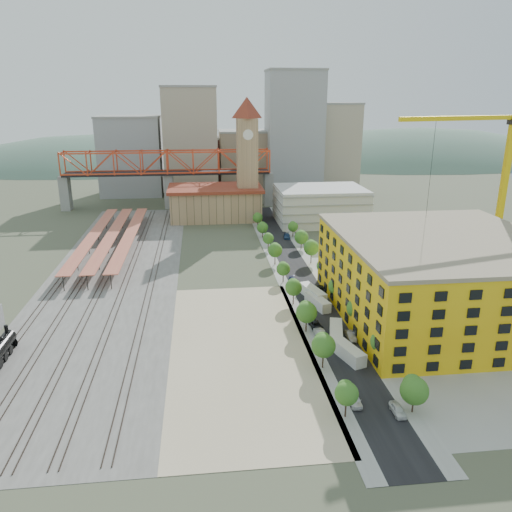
{
  "coord_description": "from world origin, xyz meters",
  "views": [
    {
      "loc": [
        -11.01,
        -120.08,
        48.31
      ],
      "look_at": [
        2.32,
        -1.84,
        10.0
      ],
      "focal_mm": 35.0,
      "sensor_mm": 36.0,
      "label": 1
    }
  ],
  "objects": [
    {
      "name": "ground",
      "position": [
        0.0,
        0.0,
        0.0
      ],
      "size": [
        400.0,
        400.0,
        0.0
      ],
      "primitive_type": "plane",
      "color": "#474C38",
      "rests_on": "ground"
    },
    {
      "name": "ballast_strip",
      "position": [
        -36.0,
        17.5,
        0.03
      ],
      "size": [
        36.0,
        165.0,
        0.06
      ],
      "primitive_type": "cube",
      "color": "#605E59",
      "rests_on": "ground"
    },
    {
      "name": "dirt_lot",
      "position": [
        -4.0,
        -31.5,
        0.03
      ],
      "size": [
        28.0,
        67.0,
        0.06
      ],
      "primitive_type": "cube",
      "color": "tan",
      "rests_on": "ground"
    },
    {
      "name": "street_asphalt",
      "position": [
        16.0,
        15.0,
        0.03
      ],
      "size": [
        12.0,
        170.0,
        0.06
      ],
      "primitive_type": "cube",
      "color": "black",
      "rests_on": "ground"
    },
    {
      "name": "sidewalk_west",
      "position": [
        10.5,
        15.0,
        0.02
      ],
      "size": [
        3.0,
        170.0,
        0.04
      ],
      "primitive_type": "cube",
      "color": "gray",
      "rests_on": "ground"
    },
    {
      "name": "sidewalk_east",
      "position": [
        21.5,
        15.0,
        0.02
      ],
      "size": [
        3.0,
        170.0,
        0.04
      ],
      "primitive_type": "cube",
      "color": "gray",
      "rests_on": "ground"
    },
    {
      "name": "construction_pad",
      "position": [
        45.0,
        -20.0,
        0.03
      ],
      "size": [
        50.0,
        90.0,
        0.06
      ],
      "primitive_type": "cube",
      "color": "gray",
      "rests_on": "ground"
    },
    {
      "name": "rail_tracks",
      "position": [
        -37.8,
        17.5,
        0.15
      ],
      "size": [
        26.56,
        160.0,
        0.18
      ],
      "color": "#382B23",
      "rests_on": "ground"
    },
    {
      "name": "platform_canopies",
      "position": [
        -41.0,
        45.0,
        3.99
      ],
      "size": [
        16.0,
        80.0,
        4.12
      ],
      "color": "#C26B4A",
      "rests_on": "ground"
    },
    {
      "name": "station_hall",
      "position": [
        -5.0,
        82.0,
        6.67
      ],
      "size": [
        38.0,
        24.0,
        13.1
      ],
      "color": "tan",
      "rests_on": "ground"
    },
    {
      "name": "clock_tower",
      "position": [
        8.0,
        79.99,
        28.7
      ],
      "size": [
        12.0,
        12.0,
        52.0
      ],
      "color": "tan",
      "rests_on": "ground"
    },
    {
      "name": "parking_garage",
      "position": [
        36.0,
        70.0,
        7.0
      ],
      "size": [
        34.0,
        26.0,
        14.0
      ],
      "primitive_type": "cube",
      "color": "silver",
      "rests_on": "ground"
    },
    {
      "name": "truss_bridge",
      "position": [
        -25.0,
        105.0,
        18.86
      ],
      "size": [
        94.0,
        9.6,
        25.6
      ],
      "color": "gray",
      "rests_on": "ground"
    },
    {
      "name": "construction_building",
      "position": [
        42.0,
        -20.0,
        9.41
      ],
      "size": [
        44.6,
        50.6,
        18.8
      ],
      "color": "yellow",
      "rests_on": "ground"
    },
    {
      "name": "street_trees",
      "position": [
        16.0,
        5.0,
        0.0
      ],
      "size": [
        15.4,
        124.4,
        8.0
      ],
      "color": "#36681F",
      "rests_on": "ground"
    },
    {
      "name": "skyline",
      "position": [
        7.47,
        142.31,
        22.81
      ],
      "size": [
        133.0,
        46.0,
        60.0
      ],
      "color": "#9EA0A3",
      "rests_on": "ground"
    },
    {
      "name": "distant_hills",
      "position": [
        45.28,
        260.0,
        -79.54
      ],
      "size": [
        647.0,
        264.0,
        227.0
      ],
      "color": "#4C6B59",
      "rests_on": "ground"
    },
    {
      "name": "tower_crane",
      "position": [
        66.29,
        2.93,
        31.11
      ],
      "size": [
        46.2,
        13.13,
        50.42
      ],
      "color": "yellow",
      "rests_on": "ground"
    },
    {
      "name": "site_trailer_a",
      "position": [
        16.0,
        -36.66,
        1.33
      ],
      "size": [
        5.42,
        10.07,
        2.67
      ],
      "primitive_type": "cube",
      "rotation": [
        0.0,
        0.0,
        0.31
      ],
      "color": "silver",
      "rests_on": "ground"
    },
    {
      "name": "site_trailer_b",
      "position": [
        16.0,
        -28.91,
        1.31
      ],
      "size": [
        4.8,
        9.92,
        2.62
      ],
      "primitive_type": "cube",
      "rotation": [
        0.0,
        0.0,
        -0.25
      ],
      "color": "silver",
      "rests_on": "ground"
    },
    {
      "name": "site_trailer_c",
      "position": [
        16.0,
        -12.22,
        1.25
      ],
      "size": [
        4.71,
        9.45,
        2.5
      ],
      "primitive_type": "cube",
      "rotation": [
        0.0,
        0.0,
        0.26
      ],
      "color": "silver",
      "rests_on": "ground"
    },
    {
      "name": "site_trailer_d",
      "position": [
        16.0,
        -6.95,
        1.37
      ],
      "size": [
        5.19,
        10.39,
        2.75
      ],
      "primitive_type": "cube",
      "rotation": [
        0.0,
        0.0,
        0.27
      ],
      "color": "silver",
      "rests_on": "ground"
    },
    {
      "name": "car_0",
      "position": [
        13.0,
        -51.79,
        0.78
      ],
      "size": [
        2.07,
        4.69,
        1.57
      ],
      "primitive_type": "imported",
      "rotation": [
        0.0,
        0.0,
        -0.05
      ],
      "color": "silver",
      "rests_on": "ground"
    },
    {
      "name": "car_1",
      "position": [
        13.0,
        -28.12,
        0.79
      ],
      "size": [
        2.29,
        5.0,
        1.59
      ],
      "primitive_type": "imported",
      "rotation": [
        0.0,
        0.0,
        0.13
      ],
      "color": "#A3A3A8",
      "rests_on": "ground"
    },
    {
      "name": "car_2",
      "position": [
        13.0,
        -23.56,
        0.67
      ],
      "size": [
        2.7,
        5.01,
        1.34
      ],
      "primitive_type": "imported",
      "rotation": [
        0.0,
        0.0,
        0.1
      ],
      "color": "black",
      "rests_on": "ground"
    },
    {
      "name": "car_3",
      "position": [
        13.0,
        3.92,
        0.68
      ],
      "size": [
        2.07,
        4.75,
        1.36
      ],
      "primitive_type": "imported",
      "rotation": [
        0.0,
        0.0,
        0.03
      ],
      "color": "navy",
      "rests_on": "ground"
    },
    {
      "name": "car_4",
      "position": [
        19.0,
        -55.16,
        0.73
      ],
      "size": [
        1.75,
        4.3,
        1.46
      ],
      "primitive_type": "imported",
      "rotation": [
        0.0,
        0.0,
        0.01
      ],
      "color": "silver",
      "rests_on": "ground"
    },
    {
      "name": "car_5",
      "position": [
        19.0,
        -29.49,
        0.75
      ],
      "size": [
        1.68,
        4.56,
        1.49
      ],
      "primitive_type": "imported",
      "rotation": [
        0.0,
        0.0,
        -0.02
      ],
      "color": "gray",
      "rests_on": "ground"
    },
    {
      "name": "car_6",
      "position": [
        19.0,
        -3.09,
        0.68
      ],
      "size": [
        2.3,
        4.92,
        1.36
      ],
      "primitive_type": "imported",
      "rotation": [
        0.0,
        0.0,
        0.01
      ],
      "color": "black",
      "rests_on": "ground"
    },
    {
      "name": "car_7",
      "position": [
        19.0,
        48.09,
        0.8
      ],
      "size": [
        2.85,
        5.71,
        1.59
      ],
      "primitive_type": "imported",
      "rotation": [
        0.0,
        0.0,
        -0.12
      ],
      "color": "navy",
      "rests_on": "ground"
    }
  ]
}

